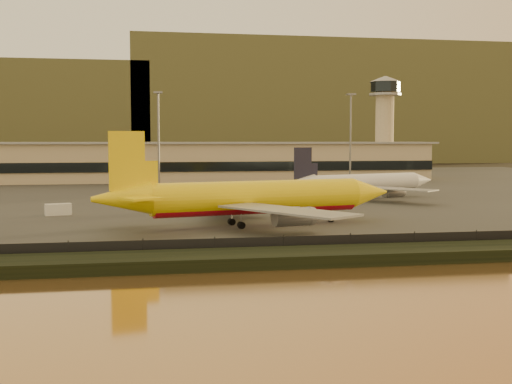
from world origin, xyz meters
TOP-DOWN VIEW (x-y plane):
  - ground at (0.00, 0.00)m, footprint 900.00×900.00m
  - embankment at (0.00, -17.00)m, footprint 320.00×7.00m
  - tarmac at (0.00, 95.00)m, footprint 320.00×220.00m
  - perimeter_fence at (0.00, -13.00)m, footprint 300.00×0.05m
  - terminal_building at (-14.52, 125.55)m, footprint 202.00×25.00m
  - control_tower at (70.00, 131.00)m, footprint 11.20×11.20m
  - apron_light_masts at (15.00, 75.00)m, footprint 152.20×12.20m
  - distant_hills at (-20.74, 340.00)m, footprint 470.00×160.00m
  - dhl_cargo_jet at (2.61, 12.46)m, footprint 48.46×46.73m
  - white_narrowbody_jet at (34.83, 53.22)m, footprint 39.75×37.77m
  - gse_vehicle_yellow at (9.69, 33.27)m, footprint 4.61×2.70m
  - gse_vehicle_white at (-28.85, 32.71)m, footprint 4.83×3.03m

SIDE VIEW (x-z plane):
  - ground at x=0.00m, z-range 0.00..0.00m
  - tarmac at x=0.00m, z-range 0.00..0.20m
  - embankment at x=0.00m, z-range 0.00..1.40m
  - gse_vehicle_yellow at x=9.69m, z-range 0.20..2.15m
  - gse_vehicle_white at x=-28.85m, z-range 0.20..2.22m
  - perimeter_fence at x=0.00m, z-range 0.20..2.40m
  - white_narrowbody_jet at x=34.83m, z-range -2.16..9.54m
  - dhl_cargo_jet at x=2.61m, z-range -2.73..11.82m
  - terminal_building at x=-14.52m, z-range -0.05..12.55m
  - apron_light_masts at x=15.00m, z-range 3.00..28.40m
  - control_tower at x=70.00m, z-range 3.91..39.41m
  - distant_hills at x=-20.74m, z-range -3.61..66.39m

